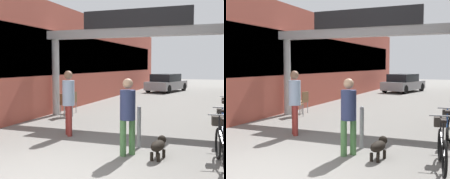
# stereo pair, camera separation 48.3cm
# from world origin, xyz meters

# --- Properties ---
(ground_plane) EXTENTS (80.00, 80.00, 0.00)m
(ground_plane) POSITION_xyz_m (0.00, 0.00, 0.00)
(ground_plane) COLOR gray
(storefront_left) EXTENTS (3.00, 26.00, 4.51)m
(storefront_left) POSITION_xyz_m (-5.09, 11.00, 2.26)
(storefront_left) COLOR #B25142
(storefront_left) RESTS_ON ground_plane
(arcade_sign_gateway) EXTENTS (7.40, 0.47, 3.96)m
(arcade_sign_gateway) POSITION_xyz_m (0.00, 6.31, 2.78)
(arcade_sign_gateway) COLOR #B2B2B2
(arcade_sign_gateway) RESTS_ON ground_plane
(pedestrian_with_dog) EXTENTS (0.48, 0.48, 1.70)m
(pedestrian_with_dog) POSITION_xyz_m (1.03, 1.95, 0.98)
(pedestrian_with_dog) COLOR #4C7F47
(pedestrian_with_dog) RESTS_ON ground_plane
(pedestrian_companion) EXTENTS (0.48, 0.48, 1.83)m
(pedestrian_companion) POSITION_xyz_m (-1.12, 3.24, 1.06)
(pedestrian_companion) COLOR #99332D
(pedestrian_companion) RESTS_ON ground_plane
(dog_on_leash) EXTENTS (0.32, 0.65, 0.46)m
(dog_on_leash) POSITION_xyz_m (1.73, 1.94, 0.29)
(dog_on_leash) COLOR black
(dog_on_leash) RESTS_ON ground_plane
(bicycle_black_nearest) EXTENTS (0.47, 1.67, 0.98)m
(bicycle_black_nearest) POSITION_xyz_m (2.99, 1.97, 0.44)
(bicycle_black_nearest) COLOR black
(bicycle_black_nearest) RESTS_ON ground_plane
(bicycle_blue_second) EXTENTS (0.46, 1.69, 0.98)m
(bicycle_blue_second) POSITION_xyz_m (2.99, 3.19, 0.44)
(bicycle_blue_second) COLOR black
(bicycle_blue_second) RESTS_ON ground_plane
(bollard_post_metal) EXTENTS (0.10, 0.10, 1.02)m
(bollard_post_metal) POSITION_xyz_m (1.10, 2.65, 0.52)
(bollard_post_metal) COLOR gray
(bollard_post_metal) RESTS_ON ground_plane
(cafe_chair_wood_nearer) EXTENTS (0.56, 0.56, 0.89)m
(cafe_chair_wood_nearer) POSITION_xyz_m (-2.78, 6.00, 0.54)
(cafe_chair_wood_nearer) COLOR gray
(cafe_chair_wood_nearer) RESTS_ON ground_plane
(cafe_chair_wood_farther) EXTENTS (0.45, 0.45, 0.89)m
(cafe_chair_wood_farther) POSITION_xyz_m (-2.93, 6.88, 0.54)
(cafe_chair_wood_farther) COLOR gray
(cafe_chair_wood_farther) RESTS_ON ground_plane
(parked_car_silver) EXTENTS (2.65, 4.30, 1.33)m
(parked_car_silver) POSITION_xyz_m (-1.21, 18.77, 0.64)
(parked_car_silver) COLOR #99999E
(parked_car_silver) RESTS_ON ground_plane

